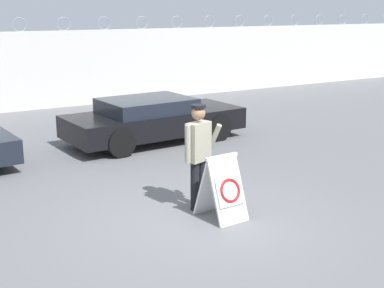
% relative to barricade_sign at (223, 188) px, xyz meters
% --- Properties ---
extents(ground_plane, '(90.00, 90.00, 0.00)m').
position_rel_barricade_sign_xyz_m(ground_plane, '(-0.37, 0.24, -0.53)').
color(ground_plane, slate).
extents(perimeter_wall, '(36.00, 0.30, 3.06)m').
position_rel_barricade_sign_xyz_m(perimeter_wall, '(-0.37, 11.39, 0.78)').
color(perimeter_wall, silver).
rests_on(perimeter_wall, ground_plane).
extents(barricade_sign, '(0.64, 0.81, 1.07)m').
position_rel_barricade_sign_xyz_m(barricade_sign, '(0.00, 0.00, 0.00)').
color(barricade_sign, white).
rests_on(barricade_sign, ground_plane).
extents(security_guard, '(0.70, 0.36, 1.82)m').
position_rel_barricade_sign_xyz_m(security_guard, '(-0.11, 0.58, 0.49)').
color(security_guard, black).
rests_on(security_guard, ground_plane).
extents(parked_car_rear_sedan, '(4.68, 2.16, 1.15)m').
position_rel_barricade_sign_xyz_m(parked_car_rear_sedan, '(1.36, 5.23, 0.07)').
color(parked_car_rear_sedan, black).
rests_on(parked_car_rear_sedan, ground_plane).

